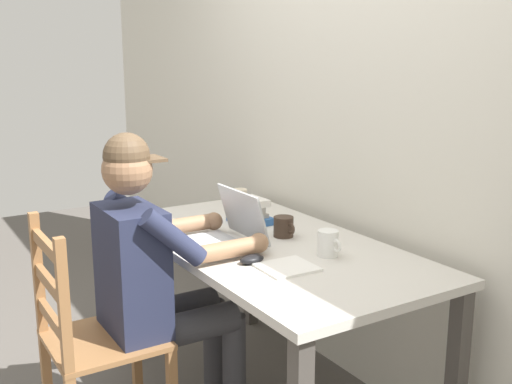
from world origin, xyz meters
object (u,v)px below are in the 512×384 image
(book_stack_main, at_px, (250,212))
(seated_person, at_px, (158,271))
(desk, at_px, (268,261))
(computer_mouse, at_px, (252,259))
(landscape_photo_print, at_px, (184,223))
(wooden_chair, at_px, (91,340))
(coffee_mug_spare, at_px, (328,243))
(coffee_mug_white, at_px, (240,198))
(laptop, at_px, (225,233))
(coffee_mug_dark, at_px, (284,227))

(book_stack_main, bearing_deg, seated_person, -67.73)
(desk, bearing_deg, computer_mouse, -45.54)
(seated_person, xyz_separation_m, landscape_photo_print, (-0.39, 0.30, 0.06))
(wooden_chair, xyz_separation_m, coffee_mug_spare, (0.35, 0.86, 0.34))
(coffee_mug_spare, bearing_deg, computer_mouse, -105.22)
(coffee_mug_white, bearing_deg, wooden_chair, -61.60)
(seated_person, height_order, coffee_mug_spare, seated_person)
(laptop, relative_size, book_stack_main, 1.59)
(laptop, bearing_deg, computer_mouse, -5.90)
(computer_mouse, distance_m, book_stack_main, 0.58)
(desk, relative_size, seated_person, 1.26)
(wooden_chair, bearing_deg, coffee_mug_spare, 68.11)
(coffee_mug_dark, bearing_deg, seated_person, -93.58)
(laptop, xyz_separation_m, coffee_mug_white, (-0.53, 0.38, -0.01))
(seated_person, height_order, laptop, seated_person)
(laptop, distance_m, landscape_photo_print, 0.40)
(wooden_chair, distance_m, laptop, 0.68)
(seated_person, relative_size, wooden_chair, 1.32)
(coffee_mug_white, bearing_deg, desk, -19.08)
(coffee_mug_spare, height_order, landscape_photo_print, coffee_mug_spare)
(desk, distance_m, landscape_photo_print, 0.50)
(computer_mouse, relative_size, book_stack_main, 0.48)
(wooden_chair, relative_size, book_stack_main, 4.54)
(landscape_photo_print, bearing_deg, desk, 6.05)
(computer_mouse, distance_m, coffee_mug_white, 0.89)
(wooden_chair, height_order, landscape_photo_print, wooden_chair)
(coffee_mug_spare, relative_size, landscape_photo_print, 0.93)
(computer_mouse, height_order, book_stack_main, book_stack_main)
(coffee_mug_dark, distance_m, book_stack_main, 0.27)
(desk, xyz_separation_m, coffee_mug_spare, (0.28, 0.10, 0.14))
(book_stack_main, bearing_deg, desk, -16.77)
(desk, height_order, landscape_photo_print, landscape_photo_print)
(laptop, relative_size, coffee_mug_dark, 2.63)
(wooden_chair, distance_m, coffee_mug_white, 1.15)
(coffee_mug_white, bearing_deg, coffee_mug_dark, -10.59)
(laptop, height_order, coffee_mug_dark, laptop)
(seated_person, bearing_deg, laptop, 89.24)
(desk, relative_size, laptop, 4.75)
(desk, height_order, wooden_chair, wooden_chair)
(book_stack_main, bearing_deg, coffee_mug_spare, 0.86)
(coffee_mug_dark, height_order, landscape_photo_print, coffee_mug_dark)
(wooden_chair, relative_size, landscape_photo_print, 7.23)
(seated_person, xyz_separation_m, book_stack_main, (-0.23, 0.57, 0.11))
(seated_person, distance_m, coffee_mug_dark, 0.59)
(coffee_mug_white, bearing_deg, laptop, -35.82)
(desk, distance_m, seated_person, 0.49)
(coffee_mug_spare, bearing_deg, coffee_mug_dark, -179.94)
(seated_person, bearing_deg, book_stack_main, 112.27)
(coffee_mug_white, distance_m, coffee_mug_dark, 0.57)
(coffee_mug_white, height_order, landscape_photo_print, coffee_mug_white)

